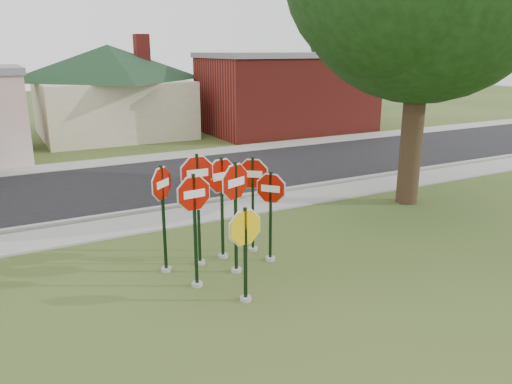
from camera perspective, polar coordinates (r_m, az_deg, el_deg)
ground at (r=10.59m, az=0.40°, el=-11.78°), size 120.00×120.00×0.00m
sidewalk_near at (r=15.25m, az=-9.52°, el=-2.99°), size 60.00×1.60×0.06m
road at (r=19.40m, az=-13.83°, el=0.86°), size 60.00×7.00×0.04m
sidewalk_far at (r=23.48m, az=-16.51°, el=3.28°), size 60.00×1.60×0.06m
curb at (r=16.14m, az=-10.68°, el=-1.82°), size 60.00×0.20×0.14m
stop_sign_center at (r=11.03m, az=-2.35°, el=-1.02°), size 1.06×0.46×2.71m
stop_sign_yellow at (r=9.89m, az=-1.23°, el=-5.97°), size 1.03×0.24×2.09m
stop_sign_left at (r=10.44m, az=-7.03°, el=-2.66°), size 1.04×0.24×2.60m
stop_sign_right at (r=11.75m, az=1.69°, el=-1.55°), size 0.67×0.76×2.31m
stop_sign_back_right at (r=11.85m, az=-3.93°, el=-0.07°), size 1.12×0.26×2.64m
stop_sign_back_left at (r=11.50m, az=-6.67°, el=-0.12°), size 1.11×0.24×2.79m
stop_sign_far_right at (r=12.28m, az=-0.37°, el=0.07°), size 0.84×0.65×2.53m
stop_sign_far_left at (r=11.27m, az=-10.60°, el=-1.38°), size 0.80×0.68×2.61m
building_house at (r=30.94m, az=-16.42°, el=12.99°), size 11.60×11.60×6.20m
building_brick at (r=31.50m, az=3.61°, el=11.36°), size 10.20×6.20×4.75m
bg_tree_right at (r=43.28m, az=10.04°, el=16.62°), size 5.60×5.60×8.40m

